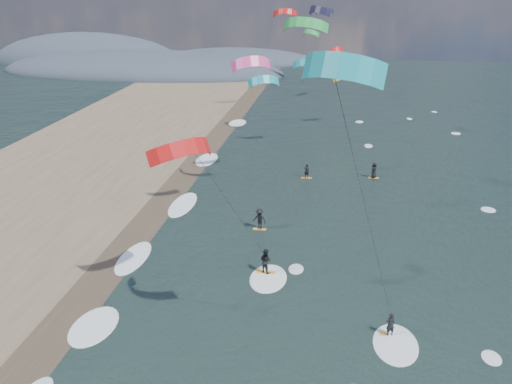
# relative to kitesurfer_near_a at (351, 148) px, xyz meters

# --- Properties ---
(wet_sand_strip) EXTENTS (3.00, 240.00, 0.00)m
(wet_sand_strip) POSITION_rel_kitesurfer_near_a_xyz_m (-16.61, 7.08, -12.81)
(wet_sand_strip) COLOR #382D23
(wet_sand_strip) RESTS_ON ground
(coastal_hills) EXTENTS (80.00, 41.00, 15.00)m
(coastal_hills) POSITION_rel_kitesurfer_near_a_xyz_m (-49.45, 104.95, -12.81)
(coastal_hills) COLOR #3D4756
(coastal_hills) RESTS_ON ground
(kitesurfer_near_a) EXTENTS (7.58, 8.76, 17.44)m
(kitesurfer_near_a) POSITION_rel_kitesurfer_near_a_xyz_m (0.00, 0.00, 0.00)
(kitesurfer_near_a) COLOR orange
(kitesurfer_near_a) RESTS_ON ground
(kitesurfer_near_b) EXTENTS (7.09, 9.35, 12.14)m
(kitesurfer_near_b) POSITION_rel_kitesurfer_near_a_xyz_m (-7.65, 6.97, -5.02)
(kitesurfer_near_b) COLOR orange
(kitesurfer_near_b) RESTS_ON ground
(far_kitesurfers) EXTENTS (11.25, 15.73, 1.85)m
(far_kitesurfers) POSITION_rel_kitesurfer_near_a_xyz_m (-3.42, 24.74, -11.92)
(far_kitesurfers) COLOR orange
(far_kitesurfers) RESTS_ON ground
(bg_kite_field) EXTENTS (12.79, 72.52, 10.63)m
(bg_kite_field) POSITION_rel_kitesurfer_near_a_xyz_m (-4.92, 52.66, -0.23)
(bg_kite_field) COLOR green
(bg_kite_field) RESTS_ON ground
(shoreline_surf) EXTENTS (2.40, 79.40, 0.11)m
(shoreline_surf) POSITION_rel_kitesurfer_near_a_xyz_m (-15.41, 11.83, -12.81)
(shoreline_surf) COLOR white
(shoreline_surf) RESTS_ON ground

